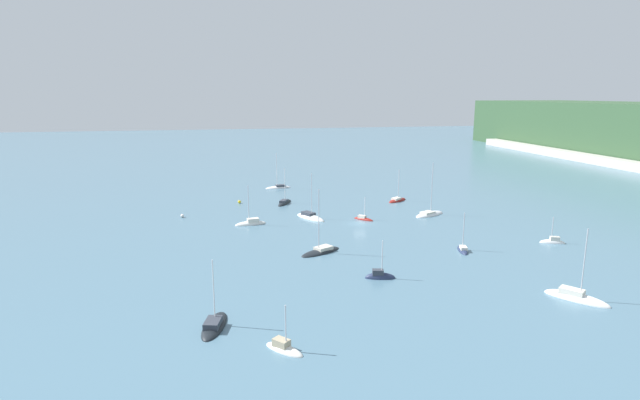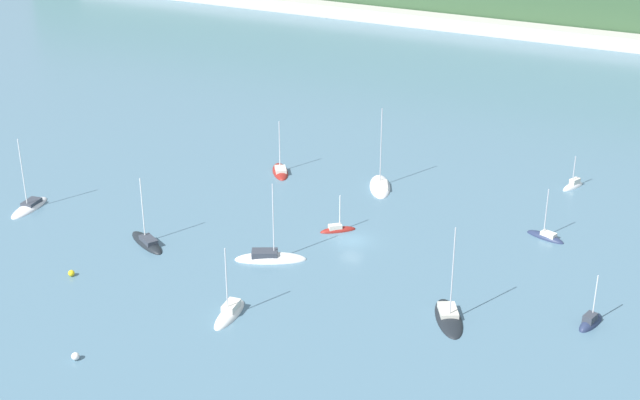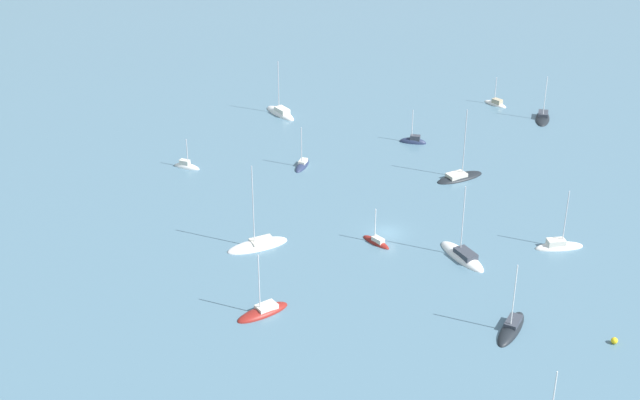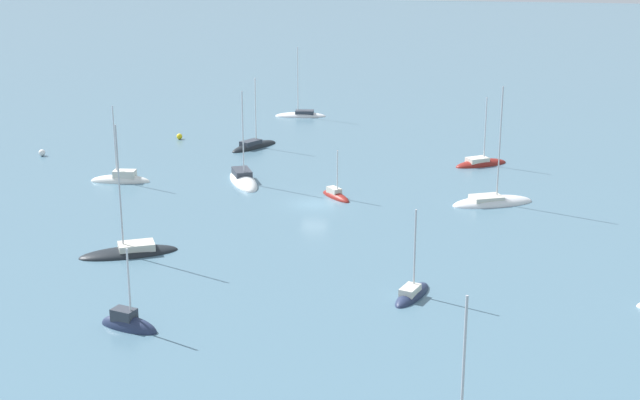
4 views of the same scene
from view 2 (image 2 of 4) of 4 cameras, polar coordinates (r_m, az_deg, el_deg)
ground_plane at (r=115.39m, az=2.07°, el=-2.60°), size 600.00×600.00×0.00m
shore_town_strip at (r=221.44m, az=15.74°, el=10.05°), size 297.31×6.00×3.17m
sailboat_0 at (r=101.87m, az=16.92°, el=-7.54°), size 2.54×4.81×6.77m
sailboat_1 at (r=116.63m, az=-11.02°, el=-2.70°), size 7.92×5.41×9.61m
sailboat_2 at (r=119.64m, az=14.24°, el=-2.31°), size 5.57×2.99×7.40m
sailboat_3 at (r=136.40m, az=15.89°, el=0.85°), size 2.85×4.65×5.67m
sailboat_4 at (r=110.68m, az=-3.22°, el=-3.79°), size 9.03×6.46×11.10m
sailboat_5 at (r=131.47m, az=3.86°, el=0.85°), size 6.58×9.09×12.79m
sailboat_6 at (r=130.85m, az=-18.09°, el=-0.45°), size 3.76×7.98×11.06m
sailboat_7 at (r=136.69m, az=-2.56°, el=1.82°), size 5.94×6.93×8.80m
sailboat_9 at (r=99.63m, az=-5.80°, el=-7.27°), size 2.95×6.89×9.25m
sailboat_10 at (r=99.53m, az=8.23°, el=-7.46°), size 6.59×8.69×11.90m
sailboat_11 at (r=117.82m, az=1.13°, el=-1.94°), size 4.48×4.23×5.64m
mooring_buoy_0 at (r=95.00m, az=-15.39°, el=-9.62°), size 0.82×0.82×0.82m
mooring_buoy_1 at (r=110.79m, az=-15.63°, el=-4.53°), size 0.78×0.78×0.78m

